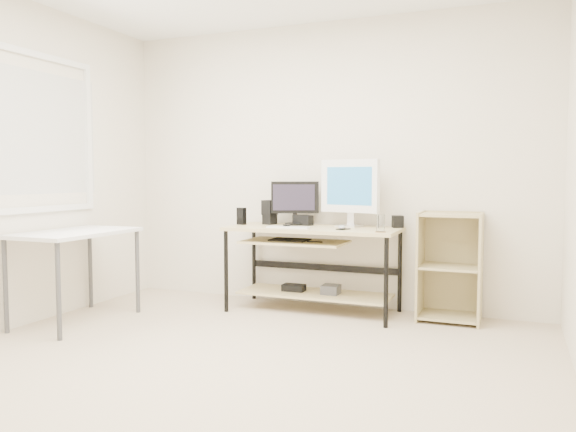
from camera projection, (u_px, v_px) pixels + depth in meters
The scene contains 16 objects.
room at pixel (204, 156), 3.42m from camera, with size 4.01×4.01×2.62m.
desk at pixel (310, 251), 4.93m from camera, with size 1.50×0.65×0.75m.
side_table at pixel (75, 241), 4.56m from camera, with size 0.60×1.00×0.75m.
shelf_unit at pixel (450, 266), 4.65m from camera, with size 0.50×0.40×0.90m.
black_monitor at pixel (295, 200), 5.12m from camera, with size 0.41×0.22×0.40m.
white_imac at pixel (350, 188), 4.91m from camera, with size 0.55×0.18×0.59m.
keyboard at pixel (288, 227), 4.82m from camera, with size 0.37×0.10×0.01m, color white.
mouse at pixel (342, 227), 4.69m from camera, with size 0.06×0.10×0.03m, color #B4B4B9.
center_speaker at pixel (303, 220), 5.10m from camera, with size 0.18×0.08×0.09m, color black.
speaker_left at pixel (270, 212), 5.20m from camera, with size 0.14×0.14×0.22m.
speaker_right at pixel (398, 222), 4.85m from camera, with size 0.09×0.09×0.11m, color black.
audio_controller at pixel (242, 216), 5.16m from camera, with size 0.08×0.05×0.16m, color black.
volume_puck at pixel (286, 226), 4.88m from camera, with size 0.06×0.06×0.03m, color black.
smartphone at pixel (343, 229), 4.68m from camera, with size 0.06×0.12×0.01m, color black.
coaster at pixel (380, 232), 4.46m from camera, with size 0.09×0.09×0.01m, color #986F44.
drinking_glass at pixel (381, 223), 4.45m from camera, with size 0.07×0.07×0.14m, color white.
Camera 1 is at (1.62, -2.96, 1.19)m, focal length 35.00 mm.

